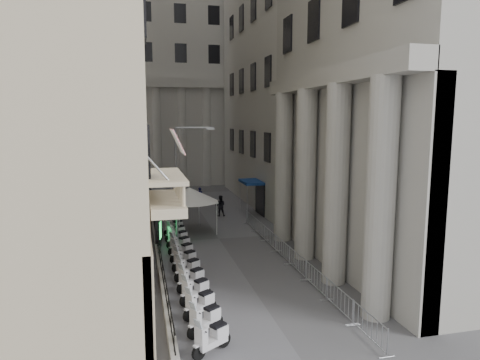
# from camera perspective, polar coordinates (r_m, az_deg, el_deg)

# --- Properties ---
(far_building) EXTENTS (22.00, 10.00, 30.00)m
(far_building) POSITION_cam_1_polar(r_m,az_deg,el_deg) (57.93, -8.38, 14.72)
(far_building) COLOR #B0AEA6
(far_building) RESTS_ON ground
(iron_fence) EXTENTS (0.30, 28.00, 1.40)m
(iron_fence) POSITION_cam_1_polar(r_m,az_deg,el_deg) (28.55, -11.00, -8.89)
(iron_fence) COLOR black
(iron_fence) RESTS_ON ground
(blue_awning) EXTENTS (1.60, 3.00, 3.00)m
(blue_awning) POSITION_cam_1_polar(r_m,az_deg,el_deg) (37.47, 1.50, -4.64)
(blue_awning) COLOR navy
(blue_awning) RESTS_ON ground
(flag) EXTENTS (1.00, 1.40, 8.20)m
(flag) POSITION_cam_1_polar(r_m,az_deg,el_deg) (16.58, -7.75, -21.94)
(flag) COLOR #9E0C11
(flag) RESTS_ON ground
(scooter_0) EXTENTS (1.48, 1.22, 1.50)m
(scooter_0) POSITION_cam_1_polar(r_m,az_deg,el_deg) (16.51, -3.72, -22.03)
(scooter_0) COLOR silver
(scooter_0) RESTS_ON ground
(scooter_1) EXTENTS (1.48, 1.22, 1.50)m
(scooter_1) POSITION_cam_1_polar(r_m,az_deg,el_deg) (17.77, -4.57, -19.70)
(scooter_1) COLOR silver
(scooter_1) RESTS_ON ground
(scooter_2) EXTENTS (1.48, 1.22, 1.50)m
(scooter_2) POSITION_cam_1_polar(r_m,az_deg,el_deg) (19.06, -5.28, -17.68)
(scooter_2) COLOR silver
(scooter_2) RESTS_ON ground
(scooter_3) EXTENTS (1.48, 1.22, 1.50)m
(scooter_3) POSITION_cam_1_polar(r_m,az_deg,el_deg) (20.37, -5.89, -15.92)
(scooter_3) COLOR silver
(scooter_3) RESTS_ON ground
(scooter_4) EXTENTS (1.48, 1.22, 1.50)m
(scooter_4) POSITION_cam_1_polar(r_m,az_deg,el_deg) (21.70, -6.41, -14.37)
(scooter_4) COLOR silver
(scooter_4) RESTS_ON ground
(scooter_5) EXTENTS (1.48, 1.22, 1.50)m
(scooter_5) POSITION_cam_1_polar(r_m,az_deg,el_deg) (23.05, -6.87, -13.00)
(scooter_5) COLOR silver
(scooter_5) RESTS_ON ground
(scooter_6) EXTENTS (1.48, 1.22, 1.50)m
(scooter_6) POSITION_cam_1_polar(r_m,az_deg,el_deg) (24.41, -7.27, -11.78)
(scooter_6) COLOR silver
(scooter_6) RESTS_ON ground
(scooter_7) EXTENTS (1.48, 1.22, 1.50)m
(scooter_7) POSITION_cam_1_polar(r_m,az_deg,el_deg) (25.79, -7.63, -10.69)
(scooter_7) COLOR silver
(scooter_7) RESTS_ON ground
(scooter_8) EXTENTS (1.48, 1.22, 1.50)m
(scooter_8) POSITION_cam_1_polar(r_m,az_deg,el_deg) (27.17, -7.95, -9.70)
(scooter_8) COLOR silver
(scooter_8) RESTS_ON ground
(scooter_9) EXTENTS (1.48, 1.22, 1.50)m
(scooter_9) POSITION_cam_1_polar(r_m,az_deg,el_deg) (28.56, -8.24, -8.82)
(scooter_9) COLOR silver
(scooter_9) RESTS_ON ground
(scooter_10) EXTENTS (1.48, 1.22, 1.50)m
(scooter_10) POSITION_cam_1_polar(r_m,az_deg,el_deg) (29.95, -8.50, -8.02)
(scooter_10) COLOR silver
(scooter_10) RESTS_ON ground
(scooter_11) EXTENTS (1.48, 1.22, 1.50)m
(scooter_11) POSITION_cam_1_polar(r_m,az_deg,el_deg) (31.35, -8.73, -7.28)
(scooter_11) COLOR silver
(scooter_11) RESTS_ON ground
(barrier_0) EXTENTS (0.60, 2.40, 1.10)m
(barrier_0) POSITION_cam_1_polar(r_m,az_deg,el_deg) (17.89, 16.80, -19.83)
(barrier_0) COLOR #A6A9AE
(barrier_0) RESTS_ON ground
(barrier_1) EXTENTS (0.60, 2.40, 1.10)m
(barrier_1) POSITION_cam_1_polar(r_m,az_deg,el_deg) (19.85, 13.03, -16.76)
(barrier_1) COLOR #A6A9AE
(barrier_1) RESTS_ON ground
(barrier_2) EXTENTS (0.60, 2.40, 1.10)m
(barrier_2) POSITION_cam_1_polar(r_m,az_deg,el_deg) (21.92, 10.04, -14.21)
(barrier_2) COLOR #A6A9AE
(barrier_2) RESTS_ON ground
(barrier_3) EXTENTS (0.60, 2.40, 1.10)m
(barrier_3) POSITION_cam_1_polar(r_m,az_deg,el_deg) (24.08, 7.63, -12.07)
(barrier_3) COLOR #A6A9AE
(barrier_3) RESTS_ON ground
(barrier_4) EXTENTS (0.60, 2.40, 1.10)m
(barrier_4) POSITION_cam_1_polar(r_m,az_deg,el_deg) (26.29, 5.64, -10.28)
(barrier_4) COLOR #A6A9AE
(barrier_4) RESTS_ON ground
(barrier_5) EXTENTS (0.60, 2.40, 1.10)m
(barrier_5) POSITION_cam_1_polar(r_m,az_deg,el_deg) (28.55, 3.99, -8.75)
(barrier_5) COLOR #A6A9AE
(barrier_5) RESTS_ON ground
(barrier_6) EXTENTS (0.60, 2.40, 1.10)m
(barrier_6) POSITION_cam_1_polar(r_m,az_deg,el_deg) (30.85, 2.59, -7.45)
(barrier_6) COLOR #A6A9AE
(barrier_6) RESTS_ON ground
(barrier_7) EXTENTS (0.60, 2.40, 1.10)m
(barrier_7) POSITION_cam_1_polar(r_m,az_deg,el_deg) (33.18, 1.40, -6.33)
(barrier_7) COLOR #A6A9AE
(barrier_7) RESTS_ON ground
(security_tent) EXTENTS (4.16, 4.16, 3.38)m
(security_tent) POSITION_cam_1_polar(r_m,az_deg,el_deg) (30.92, -5.73, -2.08)
(security_tent) COLOR silver
(security_tent) RESTS_ON ground
(street_lamp) EXTENTS (2.54, 0.55, 7.80)m
(street_lamp) POSITION_cam_1_polar(r_m,az_deg,el_deg) (27.55, -7.91, 0.42)
(street_lamp) COLOR gray
(street_lamp) RESTS_ON ground
(info_kiosk) EXTENTS (0.44, 0.94, 1.93)m
(info_kiosk) POSITION_cam_1_polar(r_m,az_deg,el_deg) (28.29, -10.84, -6.99)
(info_kiosk) COLOR black
(info_kiosk) RESTS_ON ground
(pedestrian_a) EXTENTS (0.68, 0.50, 1.74)m
(pedestrian_a) POSITION_cam_1_polar(r_m,az_deg,el_deg) (41.56, -5.38, -2.17)
(pedestrian_a) COLOR #0D0D36
(pedestrian_a) RESTS_ON ground
(pedestrian_b) EXTENTS (0.99, 0.84, 1.81)m
(pedestrian_b) POSITION_cam_1_polar(r_m,az_deg,el_deg) (36.76, -2.66, -3.45)
(pedestrian_b) COLOR black
(pedestrian_b) RESTS_ON ground
(pedestrian_c) EXTENTS (1.10, 0.85, 2.00)m
(pedestrian_c) POSITION_cam_1_polar(r_m,az_deg,el_deg) (44.78, -8.27, -1.31)
(pedestrian_c) COLOR black
(pedestrian_c) RESTS_ON ground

